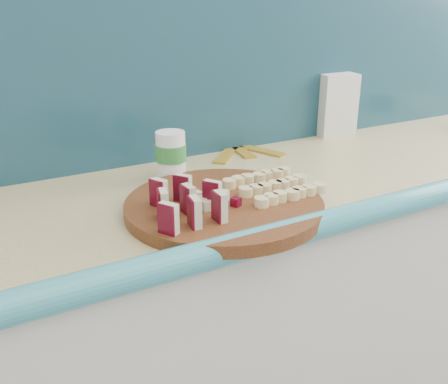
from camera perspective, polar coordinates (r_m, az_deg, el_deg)
The scene contains 9 objects.
kitchen_counter at distance 1.69m, azimuth 12.61°, elevation -11.40°, with size 2.20×0.63×0.91m.
backsplash at distance 1.67m, azimuth 7.85°, elevation 14.32°, with size 2.20×0.02×0.50m, color teal.
cutting_board at distance 1.11m, azimuth 0.00°, elevation -1.62°, with size 0.44×0.44×0.03m, color #4A2010.
apple_wedges at distance 1.02m, azimuth -4.41°, elevation -1.11°, with size 0.15×0.17×0.06m.
apple_chunks at distance 1.09m, azimuth -1.19°, elevation -0.71°, with size 0.07×0.07×0.02m.
banana_slices at distance 1.17m, azimuth 5.70°, elevation 0.75°, with size 0.19×0.17×0.02m.
flour_bag at distance 1.77m, azimuth 12.67°, elevation 9.67°, with size 0.12×0.09×0.21m, color silver.
canister at distance 1.30m, azimuth -6.09°, elevation 4.20°, with size 0.08×0.08×0.13m.
banana_peel at distance 1.55m, azimuth 2.14°, elevation 4.61°, with size 0.24×0.21×0.01m.
Camera 1 is at (-0.90, 0.47, 1.36)m, focal length 40.00 mm.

